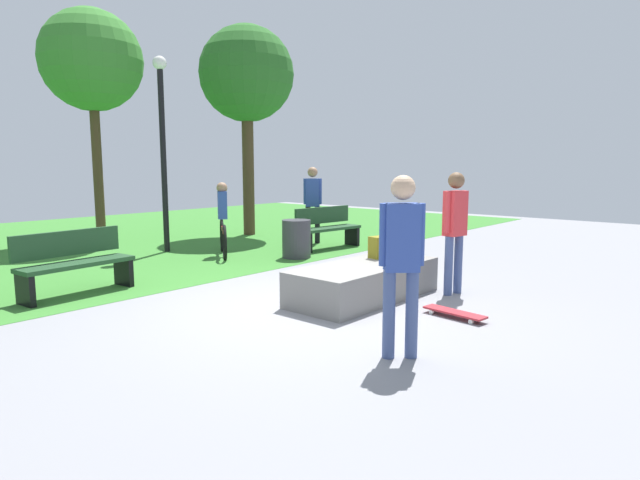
% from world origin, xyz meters
% --- Properties ---
extents(ground_plane, '(28.00, 28.00, 0.00)m').
position_xyz_m(ground_plane, '(0.00, 0.00, 0.00)').
color(ground_plane, gray).
extents(grass_lawn, '(26.60, 11.95, 0.01)m').
position_xyz_m(grass_lawn, '(0.00, 8.03, 0.00)').
color(grass_lawn, '#387A2D').
rests_on(grass_lawn, ground_plane).
extents(concrete_ledge, '(2.32, 0.99, 0.48)m').
position_xyz_m(concrete_ledge, '(0.94, -0.36, 0.24)').
color(concrete_ledge, gray).
rests_on(concrete_ledge, ground_plane).
extents(backpack_on_ledge, '(0.32, 0.25, 0.32)m').
position_xyz_m(backpack_on_ledge, '(1.49, -0.23, 0.64)').
color(backpack_on_ledge, olive).
rests_on(backpack_on_ledge, concrete_ledge).
extents(skater_performing_trick, '(0.43, 0.25, 1.74)m').
position_xyz_m(skater_performing_trick, '(1.99, -1.16, 1.02)').
color(skater_performing_trick, '#3F5184').
rests_on(skater_performing_trick, ground_plane).
extents(skater_watching, '(0.36, 0.37, 1.75)m').
position_xyz_m(skater_watching, '(-0.70, -1.98, 1.03)').
color(skater_watching, '#3F5184').
rests_on(skater_watching, ground_plane).
extents(skateboard_by_ledge, '(0.30, 0.82, 0.08)m').
position_xyz_m(skateboard_by_ledge, '(0.89, -1.75, 0.06)').
color(skateboard_by_ledge, '#A5262D').
rests_on(skateboard_by_ledge, ground_plane).
extents(park_bench_by_oak, '(1.64, 0.62, 0.91)m').
position_xyz_m(park_bench_by_oak, '(-1.58, 2.90, 0.48)').
color(park_bench_by_oak, '#1E4223').
rests_on(park_bench_by_oak, ground_plane).
extents(park_bench_far_right, '(1.64, 0.61, 0.91)m').
position_xyz_m(park_bench_far_right, '(4.03, 2.93, 0.48)').
color(park_bench_far_right, '#1E4223').
rests_on(park_bench_far_right, ground_plane).
extents(tree_young_birch, '(2.42, 2.42, 5.35)m').
position_xyz_m(tree_young_birch, '(4.47, 6.01, 4.09)').
color(tree_young_birch, '#4C3823').
rests_on(tree_young_birch, grass_lawn).
extents(tree_broad_elm, '(2.33, 2.33, 5.42)m').
position_xyz_m(tree_broad_elm, '(1.30, 7.82, 4.22)').
color(tree_broad_elm, '#4C3823').
rests_on(tree_broad_elm, grass_lawn).
extents(lamp_post, '(0.28, 0.28, 4.04)m').
position_xyz_m(lamp_post, '(1.44, 5.22, 2.47)').
color(lamp_post, black).
rests_on(lamp_post, ground_plane).
extents(trash_bin, '(0.57, 0.57, 0.76)m').
position_xyz_m(trash_bin, '(2.70, 2.61, 0.38)').
color(trash_bin, '#333338').
rests_on(trash_bin, ground_plane).
extents(pedestrian_with_backpack, '(0.45, 0.44, 1.79)m').
position_xyz_m(pedestrian_with_backpack, '(4.42, 3.71, 1.08)').
color(pedestrian_with_backpack, black).
rests_on(pedestrian_with_backpack, ground_plane).
extents(cyclist_on_bicycle, '(1.12, 1.51, 1.52)m').
position_xyz_m(cyclist_on_bicycle, '(1.95, 3.97, 0.63)').
color(cyclist_on_bicycle, black).
rests_on(cyclist_on_bicycle, ground_plane).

